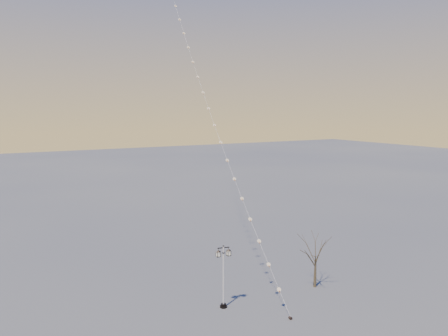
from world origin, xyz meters
TOP-DOWN VIEW (x-y plane):
  - ground at (0.00, 0.00)m, footprint 300.00×300.00m
  - street_lamp at (-2.69, 2.93)m, footprint 1.30×0.62m
  - bare_tree at (6.49, 2.41)m, footprint 2.71×2.71m
  - kite_train at (3.74, 21.82)m, footprint 6.54×46.88m

SIDE VIEW (x-z plane):
  - ground at x=0.00m, z-range 0.00..0.00m
  - street_lamp at x=-2.69m, z-range 0.28..5.47m
  - bare_tree at x=6.49m, z-range 0.87..5.37m
  - kite_train at x=3.74m, z-range -0.07..48.89m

